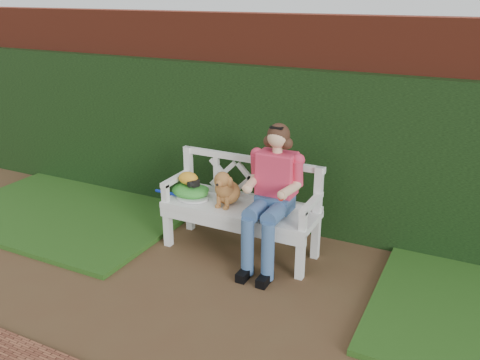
% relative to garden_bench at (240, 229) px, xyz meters
% --- Properties ---
extents(ground, '(60.00, 60.00, 0.00)m').
position_rel_garden_bench_xyz_m(ground, '(0.26, -0.93, -0.24)').
color(ground, '#4D311E').
extents(brick_wall, '(10.00, 0.30, 2.20)m').
position_rel_garden_bench_xyz_m(brick_wall, '(0.26, 0.97, 0.86)').
color(brick_wall, maroon).
rests_on(brick_wall, ground).
extents(ivy_hedge, '(10.00, 0.18, 1.70)m').
position_rel_garden_bench_xyz_m(ivy_hedge, '(0.26, 0.75, 0.61)').
color(ivy_hedge, '#1D3C15').
rests_on(ivy_hedge, ground).
extents(grass_left, '(2.60, 2.00, 0.05)m').
position_rel_garden_bench_xyz_m(grass_left, '(-2.14, -0.03, -0.21)').
color(grass_left, black).
rests_on(grass_left, ground).
extents(garden_bench, '(1.59, 0.63, 0.48)m').
position_rel_garden_bench_xyz_m(garden_bench, '(0.00, 0.00, 0.00)').
color(garden_bench, white).
rests_on(garden_bench, ground).
extents(seated_woman, '(0.64, 0.79, 1.27)m').
position_rel_garden_bench_xyz_m(seated_woman, '(0.36, -0.02, 0.39)').
color(seated_woman, red).
rests_on(seated_woman, ground).
extents(dog, '(0.30, 0.37, 0.36)m').
position_rel_garden_bench_xyz_m(dog, '(-0.13, -0.01, 0.42)').
color(dog, '#B76E31').
rests_on(dog, garden_bench).
extents(tennis_racket, '(0.67, 0.37, 0.03)m').
position_rel_garden_bench_xyz_m(tennis_racket, '(-0.53, -0.05, 0.26)').
color(tennis_racket, white).
rests_on(tennis_racket, garden_bench).
extents(green_bag, '(0.43, 0.36, 0.13)m').
position_rel_garden_bench_xyz_m(green_bag, '(-0.55, -0.00, 0.31)').
color(green_bag, green).
rests_on(green_bag, garden_bench).
extents(camera_item, '(0.13, 0.11, 0.07)m').
position_rel_garden_bench_xyz_m(camera_item, '(-0.50, -0.02, 0.41)').
color(camera_item, black).
rests_on(camera_item, green_bag).
extents(baseball_glove, '(0.21, 0.16, 0.13)m').
position_rel_garden_bench_xyz_m(baseball_glove, '(-0.57, -0.01, 0.44)').
color(baseball_glove, orange).
rests_on(baseball_glove, green_bag).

